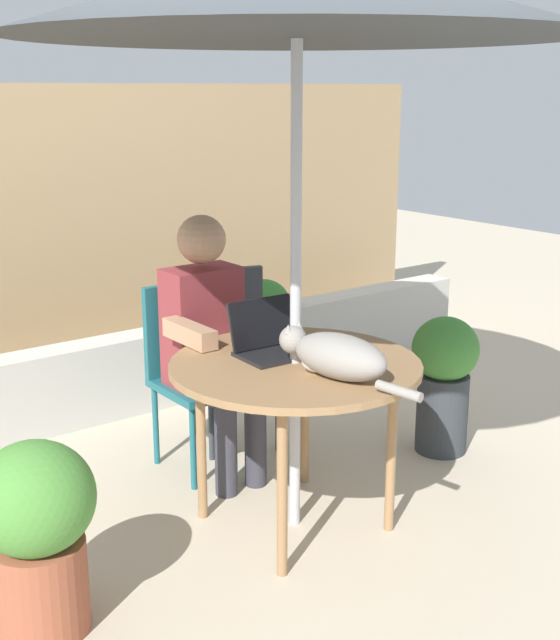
{
  "coord_description": "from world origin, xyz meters",
  "views": [
    {
      "loc": [
        -1.96,
        -2.49,
        1.75
      ],
      "look_at": [
        0.0,
        0.1,
        0.86
      ],
      "focal_mm": 47.4,
      "sensor_mm": 36.0,
      "label": 1
    }
  ],
  "objects": [
    {
      "name": "ground_plane",
      "position": [
        0.0,
        0.0,
        0.0
      ],
      "size": [
        14.0,
        14.0,
        0.0
      ],
      "primitive_type": "plane",
      "color": "beige"
    },
    {
      "name": "fence_back",
      "position": [
        0.0,
        2.33,
        0.89
      ],
      "size": [
        5.67,
        0.08,
        1.78
      ],
      "primitive_type": "cube",
      "color": "tan",
      "rests_on": "ground"
    },
    {
      "name": "planter_wall_low",
      "position": [
        0.0,
        1.56,
        0.22
      ],
      "size": [
        5.1,
        0.2,
        0.44
      ],
      "primitive_type": "cube",
      "color": "beige",
      "rests_on": "ground"
    },
    {
      "name": "patio_table",
      "position": [
        0.0,
        0.0,
        0.65
      ],
      "size": [
        1.0,
        1.0,
        0.71
      ],
      "color": "#9E754C",
      "rests_on": "ground"
    },
    {
      "name": "chair_occupied",
      "position": [
        0.0,
        0.77,
        0.51
      ],
      "size": [
        0.4,
        0.4,
        0.87
      ],
      "color": "#1E606B",
      "rests_on": "ground"
    },
    {
      "name": "chair_empty",
      "position": [
        0.31,
        0.92,
        0.51
      ],
      "size": [
        0.51,
        0.51,
        0.87
      ],
      "color": "#33383F",
      "rests_on": "ground"
    },
    {
      "name": "person_seated",
      "position": [
        -0.0,
        0.62,
        0.68
      ],
      "size": [
        0.48,
        0.48,
        1.21
      ],
      "color": "maroon",
      "rests_on": "ground"
    },
    {
      "name": "laptop",
      "position": [
        -0.01,
        0.16,
        0.77
      ],
      "size": [
        0.31,
        0.26,
        0.21
      ],
      "color": "black",
      "rests_on": "patio_table"
    },
    {
      "name": "cat",
      "position": [
        0.01,
        -0.23,
        0.79
      ],
      "size": [
        0.27,
        0.65,
        0.17
      ],
      "color": "gray",
      "rests_on": "patio_table"
    },
    {
      "name": "potted_plant_near_fence",
      "position": [
        -1.11,
        -0.06,
        0.37
      ],
      "size": [
        0.39,
        0.39,
        0.67
      ],
      "color": "#9E5138",
      "rests_on": "ground"
    },
    {
      "name": "potted_plant_by_chair",
      "position": [
        1.01,
        1.6,
        0.32
      ],
      "size": [
        0.32,
        0.32,
        0.61
      ],
      "color": "#9E5138",
      "rests_on": "ground"
    },
    {
      "name": "potted_plant_corner",
      "position": [
        1.04,
        0.14,
        0.39
      ],
      "size": [
        0.33,
        0.33,
        0.69
      ],
      "color": "#33383D",
      "rests_on": "ground"
    }
  ]
}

